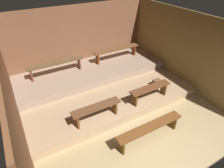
# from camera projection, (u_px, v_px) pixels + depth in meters

# --- Properties ---
(ground) EXTENTS (6.15, 5.91, 0.08)m
(ground) POSITION_uv_depth(u_px,v_px,m) (114.00, 105.00, 6.24)
(ground) COLOR #A0895E
(wall_back) EXTENTS (6.15, 0.06, 2.55)m
(wall_back) POSITION_uv_depth(u_px,v_px,m) (80.00, 40.00, 7.40)
(wall_back) COLOR brown
(wall_back) RESTS_ON ground
(wall_left) EXTENTS (0.06, 5.91, 2.55)m
(wall_left) POSITION_uv_depth(u_px,v_px,m) (11.00, 97.00, 4.40)
(wall_left) COLOR brown
(wall_left) RESTS_ON ground
(wall_right) EXTENTS (0.06, 5.91, 2.55)m
(wall_right) POSITION_uv_depth(u_px,v_px,m) (183.00, 49.00, 6.65)
(wall_right) COLOR brown
(wall_right) RESTS_ON ground
(platform_lower) EXTENTS (5.35, 3.48, 0.24)m
(platform_lower) POSITION_uv_depth(u_px,v_px,m) (102.00, 88.00, 6.75)
(platform_lower) COLOR tan
(platform_lower) RESTS_ON ground
(platform_middle) EXTENTS (5.35, 1.82, 0.24)m
(platform_middle) POSITION_uv_depth(u_px,v_px,m) (92.00, 72.00, 7.21)
(platform_middle) COLOR gray
(platform_middle) RESTS_ON platform_lower
(bench_floor_center) EXTENTS (1.87, 0.27, 0.45)m
(bench_floor_center) POSITION_uv_depth(u_px,v_px,m) (150.00, 128.00, 4.84)
(bench_floor_center) COLOR brown
(bench_floor_center) RESTS_ON ground
(bench_lower_left) EXTENTS (1.35, 0.27, 0.45)m
(bench_lower_left) POSITION_uv_depth(u_px,v_px,m) (96.00, 109.00, 5.09)
(bench_lower_left) COLOR brown
(bench_lower_left) RESTS_ON platform_lower
(bench_lower_right) EXTENTS (1.35, 0.27, 0.45)m
(bench_lower_right) POSITION_uv_depth(u_px,v_px,m) (150.00, 90.00, 5.83)
(bench_lower_right) COLOR brown
(bench_lower_right) RESTS_ON platform_lower
(bench_middle_left) EXTENTS (1.90, 0.27, 0.45)m
(bench_middle_left) POSITION_uv_depth(u_px,v_px,m) (56.00, 65.00, 6.62)
(bench_middle_left) COLOR brown
(bench_middle_left) RESTS_ON platform_middle
(bench_middle_right) EXTENTS (1.90, 0.27, 0.45)m
(bench_middle_right) POSITION_uv_depth(u_px,v_px,m) (116.00, 50.00, 7.62)
(bench_middle_right) COLOR brown
(bench_middle_right) RESTS_ON platform_middle
(wooden_crate_lower) EXTENTS (0.25, 0.25, 0.25)m
(wooden_crate_lower) POSITION_uv_depth(u_px,v_px,m) (157.00, 83.00, 6.54)
(wooden_crate_lower) COLOR brown
(wooden_crate_lower) RESTS_ON platform_lower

